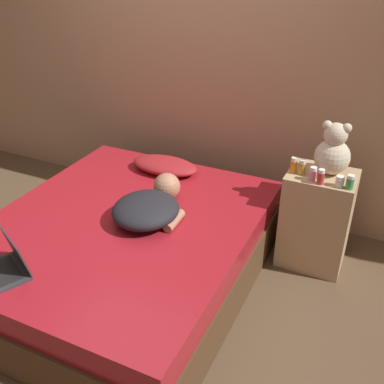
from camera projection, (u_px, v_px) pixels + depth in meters
name	position (u px, v px, depth m)	size (l,w,h in m)	color
ground_plane	(127.00, 277.00, 3.15)	(12.00, 12.00, 0.00)	brown
wall_back	(202.00, 52.00, 3.51)	(8.00, 0.06, 2.60)	tan
bed	(124.00, 250.00, 3.04)	(1.67, 1.96, 0.48)	#4C331E
nightstand	(316.00, 219.00, 3.15)	(0.45, 0.37, 0.71)	tan
pillow	(165.00, 165.00, 3.51)	(0.54, 0.30, 0.10)	maroon
person_lying	(150.00, 206.00, 2.92)	(0.45, 0.64, 0.19)	black
laptop	(8.00, 264.00, 2.45)	(0.36, 0.32, 0.22)	#333338
teddy_bear	(333.00, 152.00, 2.92)	(0.23, 0.23, 0.36)	beige
bottle_amber	(302.00, 167.00, 2.95)	(0.05, 0.05, 0.10)	gold
bottle_white	(340.00, 181.00, 2.81)	(0.05, 0.05, 0.07)	white
bottle_green	(350.00, 182.00, 2.78)	(0.05, 0.05, 0.09)	#3D8E4C
bottle_red	(321.00, 177.00, 2.84)	(0.04, 0.04, 0.10)	#B72D2D
bottle_pink	(313.00, 174.00, 2.88)	(0.05, 0.05, 0.09)	pink
bottle_orange	(294.00, 165.00, 2.98)	(0.04, 0.04, 0.11)	orange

